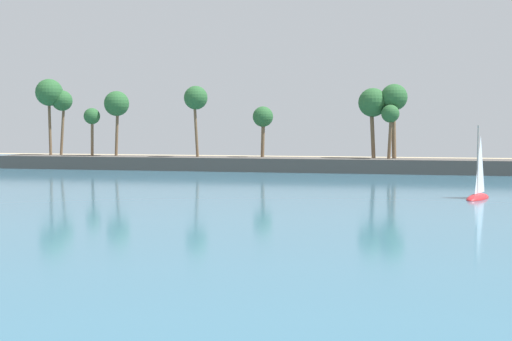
% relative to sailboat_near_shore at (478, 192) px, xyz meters
% --- Properties ---
extents(sea, '(220.00, 115.44, 0.06)m').
position_rel_sailboat_near_shore_xyz_m(sea, '(-11.07, 12.20, -0.60)').
color(sea, '#386B84').
rests_on(sea, ground).
extents(palm_headland, '(98.71, 6.00, 12.42)m').
position_rel_sailboat_near_shore_xyz_m(palm_headland, '(-13.92, 30.08, 2.33)').
color(palm_headland, '#514C47').
rests_on(palm_headland, ground).
extents(sailboat_near_shore, '(2.78, 4.56, 6.35)m').
position_rel_sailboat_near_shore_xyz_m(sailboat_near_shore, '(0.00, 0.00, 0.00)').
color(sailboat_near_shore, red).
rests_on(sailboat_near_shore, sea).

